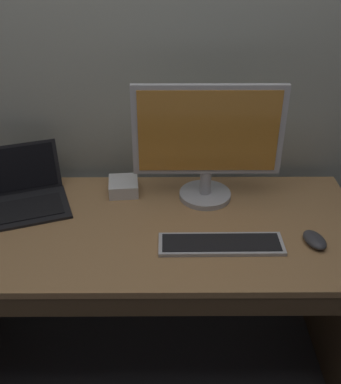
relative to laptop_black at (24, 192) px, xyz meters
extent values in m
plane|color=#4C4C51|center=(0.47, -0.16, -0.81)|extent=(14.00, 14.00, 0.00)
cube|color=#A87A4C|center=(0.47, -0.16, -0.06)|extent=(1.59, 0.70, 0.02)
cube|color=brown|center=(1.25, -0.16, -0.44)|extent=(0.04, 0.65, 0.74)
cube|color=brown|center=(0.47, -0.50, -0.11)|extent=(1.52, 0.02, 0.08)
cube|color=black|center=(0.02, -0.06, -0.04)|extent=(0.37, 0.33, 0.01)
cube|color=black|center=(0.02, -0.07, -0.03)|extent=(0.30, 0.23, 0.00)
cube|color=black|center=(-0.03, 0.08, 0.06)|extent=(0.31, 0.16, 0.19)
cube|color=black|center=(-0.03, 0.08, 0.06)|extent=(0.28, 0.14, 0.16)
cylinder|color=#B7B7BC|center=(0.70, 0.03, -0.04)|extent=(0.20, 0.20, 0.02)
cylinder|color=#B7B7BC|center=(0.70, 0.03, 0.02)|extent=(0.04, 0.04, 0.10)
cube|color=#B7B7BC|center=(0.70, 0.02, 0.25)|extent=(0.56, 0.02, 0.35)
cube|color=#C67F2D|center=(0.70, 0.01, 0.25)|extent=(0.51, 0.00, 0.31)
cube|color=#BCBCC1|center=(0.74, -0.28, -0.04)|extent=(0.43, 0.12, 0.01)
cube|color=black|center=(0.74, -0.28, -0.03)|extent=(0.40, 0.10, 0.00)
ellipsoid|color=#38383D|center=(1.06, -0.27, -0.03)|extent=(0.09, 0.12, 0.03)
cube|color=silver|center=(0.38, 0.07, -0.02)|extent=(0.13, 0.14, 0.05)
camera|label=1|loc=(0.56, -1.55, 0.95)|focal=43.96mm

